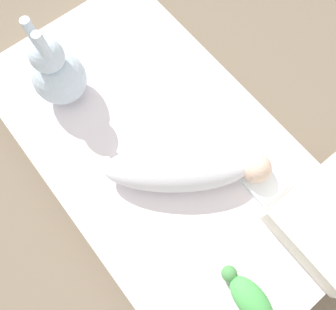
{
  "coord_description": "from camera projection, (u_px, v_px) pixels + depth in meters",
  "views": [
    {
      "loc": [
        -0.34,
        0.24,
        1.34
      ],
      "look_at": [
        -0.06,
        0.01,
        0.24
      ],
      "focal_mm": 35.0,
      "sensor_mm": 36.0,
      "label": 1
    }
  ],
  "objects": [
    {
      "name": "bunny_plush",
      "position": [
        57.0,
        74.0,
        1.18
      ],
      "size": [
        0.2,
        0.2,
        0.37
      ],
      "color": "silver",
      "rests_on": "bed_mattress"
    },
    {
      "name": "swaddled_baby",
      "position": [
        184.0,
        168.0,
        1.13
      ],
      "size": [
        0.45,
        0.52,
        0.12
      ],
      "rotation": [
        0.0,
        0.0,
        4.05
      ],
      "color": "white",
      "rests_on": "bed_mattress"
    },
    {
      "name": "burp_cloth",
      "position": [
        261.0,
        171.0,
        1.18
      ],
      "size": [
        0.2,
        0.17,
        0.02
      ],
      "color": "white",
      "rests_on": "bed_mattress"
    },
    {
      "name": "ground_plane",
      "position": [
        162.0,
        161.0,
        1.4
      ],
      "size": [
        12.0,
        12.0,
        0.0
      ],
      "primitive_type": "plane",
      "color": "#7A6B56"
    },
    {
      "name": "bed_mattress",
      "position": [
        161.0,
        154.0,
        1.31
      ],
      "size": [
        1.48,
        0.82,
        0.19
      ],
      "color": "white",
      "rests_on": "ground_plane"
    },
    {
      "name": "turtle_plush",
      "position": [
        249.0,
        298.0,
        1.02
      ],
      "size": [
        0.21,
        0.09,
        0.08
      ],
      "color": "#51B756",
      "rests_on": "bed_mattress"
    }
  ]
}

